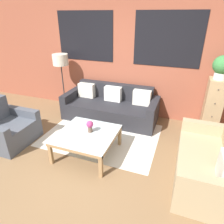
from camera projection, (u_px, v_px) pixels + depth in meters
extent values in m
plane|color=brown|center=(76.00, 173.00, 3.18)|extent=(16.00, 16.00, 0.00)
cube|color=brown|center=(124.00, 56.00, 4.61)|extent=(8.40, 0.08, 2.80)
cube|color=black|center=(85.00, 36.00, 4.70)|extent=(1.40, 0.01, 1.10)
cube|color=black|center=(168.00, 40.00, 4.10)|extent=(1.40, 0.01, 1.10)
cube|color=silver|center=(102.00, 135.00, 4.17)|extent=(2.27, 1.66, 0.00)
cube|color=#232328|center=(109.00, 113.00, 4.67)|extent=(1.86, 0.72, 0.40)
cube|color=#232328|center=(115.00, 98.00, 4.95)|extent=(1.86, 0.16, 0.78)
cube|color=#232328|center=(73.00, 102.00, 5.01)|extent=(0.16, 0.88, 0.58)
cube|color=#232328|center=(153.00, 115.00, 4.38)|extent=(0.16, 0.88, 0.58)
cube|color=beige|center=(87.00, 90.00, 4.96)|extent=(0.40, 0.16, 0.34)
cube|color=white|center=(113.00, 94.00, 4.74)|extent=(0.40, 0.16, 0.34)
cube|color=beige|center=(142.00, 98.00, 4.52)|extent=(0.40, 0.16, 0.34)
cube|color=tan|center=(199.00, 167.00, 2.99)|extent=(0.64, 1.25, 0.42)
cube|color=tan|center=(204.00, 138.00, 3.51)|extent=(0.80, 0.14, 0.62)
cube|color=tan|center=(209.00, 200.00, 2.34)|extent=(0.80, 0.14, 0.62)
cube|color=#474C56|center=(14.00, 134.00, 3.85)|extent=(0.64, 0.62, 0.40)
cube|color=#474C56|center=(24.00, 121.00, 4.15)|extent=(0.80, 0.14, 0.56)
cube|color=silver|center=(87.00, 134.00, 3.45)|extent=(0.98, 0.98, 0.01)
cube|color=#99754C|center=(73.00, 151.00, 3.07)|extent=(0.98, 0.05, 0.05)
cube|color=#99754C|center=(98.00, 123.00, 3.85)|extent=(0.98, 0.05, 0.05)
cube|color=#99754C|center=(64.00, 130.00, 3.61)|extent=(0.05, 0.98, 0.05)
cube|color=#99754C|center=(112.00, 140.00, 3.32)|extent=(0.05, 0.98, 0.05)
cube|color=#99754C|center=(51.00, 153.00, 3.30)|extent=(0.06, 0.05, 0.41)
cube|color=#99754C|center=(101.00, 166.00, 3.02)|extent=(0.06, 0.05, 0.41)
cube|color=#99754C|center=(78.00, 127.00, 4.06)|extent=(0.06, 0.06, 0.41)
cube|color=#99754C|center=(120.00, 136.00, 3.78)|extent=(0.06, 0.06, 0.41)
cylinder|color=#2D2D2D|center=(66.00, 108.00, 5.35)|extent=(0.28, 0.28, 0.02)
cylinder|color=#2D2D2D|center=(63.00, 87.00, 5.09)|extent=(0.03, 0.03, 1.14)
cylinder|color=beige|center=(60.00, 60.00, 4.78)|extent=(0.37, 0.37, 0.26)
cube|color=tan|center=(213.00, 106.00, 4.11)|extent=(0.33, 0.41, 1.14)
sphere|color=#38332D|center=(218.00, 90.00, 3.74)|extent=(0.02, 0.02, 0.02)
sphere|color=#38332D|center=(215.00, 104.00, 3.87)|extent=(0.02, 0.02, 0.02)
sphere|color=#38332D|center=(212.00, 117.00, 3.99)|extent=(0.02, 0.02, 0.02)
sphere|color=#38332D|center=(209.00, 129.00, 4.12)|extent=(0.02, 0.02, 0.02)
cylinder|color=silver|center=(220.00, 76.00, 3.83)|extent=(0.22, 0.22, 0.13)
sphere|color=#387A3D|center=(223.00, 65.00, 3.73)|extent=(0.35, 0.35, 0.35)
cylinder|color=brown|center=(90.00, 129.00, 3.47)|extent=(0.08, 0.08, 0.11)
sphere|color=#9E3366|center=(90.00, 124.00, 3.43)|extent=(0.12, 0.12, 0.12)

